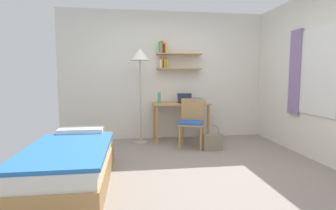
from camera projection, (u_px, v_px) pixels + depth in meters
name	position (u px, v px, depth m)	size (l,w,h in m)	color
ground_plane	(189.00, 170.00, 3.57)	(5.28, 5.28, 0.00)	gray
wall_back	(168.00, 75.00, 5.43)	(4.40, 0.27, 2.60)	silver
wall_right	(328.00, 75.00, 3.73)	(0.10, 4.40, 2.60)	silver
bed	(71.00, 164.00, 3.10)	(0.91, 1.85, 0.54)	#B2844C
desk	(181.00, 110.00, 5.21)	(1.10, 0.57, 0.76)	#B2844C
desk_chair	(192.00, 121.00, 4.74)	(0.55, 0.54, 0.88)	#B2844C
standing_lamp	(140.00, 60.00, 4.89)	(0.37, 0.37, 1.80)	#B2A893
laptop	(185.00, 100.00, 5.22)	(0.30, 0.21, 0.19)	black
water_bottle	(159.00, 98.00, 5.09)	(0.06, 0.06, 0.22)	#42A87F
book_stack	(197.00, 100.00, 5.28)	(0.19, 0.26, 0.09)	silver
handbag	(213.00, 141.00, 4.54)	(0.33, 0.12, 0.45)	gray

